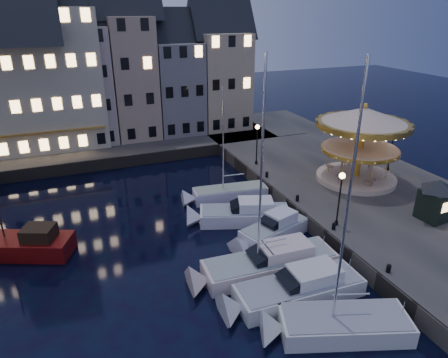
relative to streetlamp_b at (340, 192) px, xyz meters
name	(u,v)px	position (x,y,z in m)	size (l,w,h in m)	color
ground	(254,268)	(-7.20, -1.00, -4.02)	(160.00, 160.00, 0.00)	black
quay_east	(363,192)	(6.80, 5.00, -3.37)	(16.00, 56.00, 1.30)	#474442
quay_north	(92,148)	(-15.20, 27.00, -3.37)	(44.00, 12.00, 1.30)	#474442
quaywall_e	(287,207)	(-1.20, 5.00, -3.37)	(0.15, 44.00, 1.30)	#47423A
quaywall_n	(116,163)	(-13.20, 21.00, -3.37)	(48.00, 0.15, 1.30)	#47423A
streetlamp_b	(340,192)	(0.00, 0.00, 0.00)	(0.44, 0.44, 4.17)	black
streetlamp_c	(257,139)	(0.00, 13.50, 0.00)	(0.44, 0.44, 4.17)	black
streetlamp_d	(392,145)	(11.30, 7.00, 0.00)	(0.44, 0.44, 4.17)	black
bollard_a	(389,268)	(-0.60, -6.00, -2.41)	(0.30, 0.30, 0.57)	black
bollard_b	(334,226)	(-0.60, -0.50, -2.41)	(0.30, 0.30, 0.57)	black
bollard_c	(297,198)	(-0.60, 4.50, -2.41)	(0.30, 0.30, 0.57)	black
bollard_d	(267,174)	(-0.60, 10.00, -2.41)	(0.30, 0.30, 0.57)	black
townhouse_nb	(25,85)	(-21.25, 29.00, 4.26)	(6.16, 8.00, 13.80)	gray
townhouse_nc	(82,77)	(-15.20, 29.00, 4.76)	(6.82, 8.00, 14.80)	#AA9790
townhouse_nd	(131,70)	(-9.45, 29.00, 5.26)	(5.50, 8.00, 15.80)	tan
townhouse_ne	(175,80)	(-4.00, 29.00, 3.76)	(6.16, 8.00, 12.80)	slate
townhouse_nf	(220,73)	(2.05, 29.00, 4.26)	(6.82, 8.00, 13.80)	tan
hotel_corner	(23,71)	(-21.20, 29.00, 5.76)	(17.60, 9.00, 16.80)	#BEB69C
motorboat_a	(333,325)	(-5.84, -7.83, -3.48)	(7.90, 4.93, 13.24)	silver
motorboat_b	(293,291)	(-6.42, -4.67, -3.37)	(8.85, 2.80, 2.15)	silver
motorboat_c	(265,264)	(-6.82, -1.71, -3.34)	(9.98, 2.99, 13.27)	beige
motorboat_d	(270,232)	(-4.49, 1.89, -3.38)	(6.66, 3.89, 2.15)	silver
motorboat_e	(240,215)	(-5.55, 5.20, -3.37)	(8.26, 4.86, 2.15)	silver
motorboat_f	(224,194)	(-5.19, 9.49, -3.49)	(7.80, 2.79, 10.30)	silver
red_fishing_boat	(23,246)	(-21.68, 6.66, -3.33)	(7.46, 5.05, 5.82)	#5E0A0A
carousel	(362,131)	(6.84, 6.32, 2.07)	(8.31, 8.31, 7.27)	beige
ticket_kiosk	(438,193)	(7.36, -1.98, -0.53)	(3.13, 3.13, 3.67)	black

